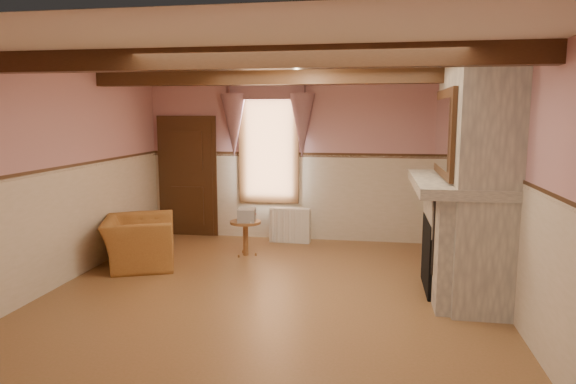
% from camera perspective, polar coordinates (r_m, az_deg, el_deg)
% --- Properties ---
extents(floor, '(5.50, 6.00, 0.01)m').
position_cam_1_polar(floor, '(6.39, -2.22, -11.48)').
color(floor, brown).
rests_on(floor, ground).
extents(ceiling, '(5.50, 6.00, 0.01)m').
position_cam_1_polar(ceiling, '(6.03, -2.37, 14.37)').
color(ceiling, silver).
rests_on(ceiling, wall_back).
extents(wall_back, '(5.50, 0.02, 2.80)m').
position_cam_1_polar(wall_back, '(8.99, 1.64, 3.53)').
color(wall_back, '#BE8388').
rests_on(wall_back, floor).
extents(wall_front, '(5.50, 0.02, 2.80)m').
position_cam_1_polar(wall_front, '(3.22, -13.36, -5.84)').
color(wall_front, '#BE8388').
rests_on(wall_front, floor).
extents(wall_left, '(0.02, 6.00, 2.80)m').
position_cam_1_polar(wall_left, '(7.14, -24.44, 1.45)').
color(wall_left, '#BE8388').
rests_on(wall_left, floor).
extents(wall_right, '(0.02, 6.00, 2.80)m').
position_cam_1_polar(wall_right, '(6.11, 23.82, 0.42)').
color(wall_right, '#BE8388').
rests_on(wall_right, floor).
extents(wainscot, '(5.50, 6.00, 1.50)m').
position_cam_1_polar(wainscot, '(6.17, -2.26, -4.93)').
color(wainscot, beige).
rests_on(wainscot, floor).
extents(chair_rail, '(5.50, 6.00, 0.08)m').
position_cam_1_polar(chair_rail, '(6.04, -2.30, 2.01)').
color(chair_rail, black).
rests_on(chair_rail, wainscot).
extents(firebox, '(0.20, 0.95, 0.90)m').
position_cam_1_polar(firebox, '(6.74, 15.85, -6.71)').
color(firebox, black).
rests_on(firebox, floor).
extents(armchair, '(1.31, 1.38, 0.72)m').
position_cam_1_polar(armchair, '(7.81, -16.20, -5.33)').
color(armchair, '#9E662D').
rests_on(armchair, floor).
extents(side_table, '(0.61, 0.61, 0.55)m').
position_cam_1_polar(side_table, '(8.10, -4.73, -5.14)').
color(side_table, brown).
rests_on(side_table, floor).
extents(book_stack, '(0.30, 0.35, 0.20)m').
position_cam_1_polar(book_stack, '(8.00, -4.61, -2.56)').
color(book_stack, '#B7AD8C').
rests_on(book_stack, side_table).
extents(radiator, '(0.71, 0.21, 0.60)m').
position_cam_1_polar(radiator, '(8.89, 0.23, -3.70)').
color(radiator, silver).
rests_on(radiator, floor).
extents(bowl, '(0.35, 0.35, 0.09)m').
position_cam_1_polar(bowl, '(6.50, 18.45, 1.71)').
color(bowl, brown).
rests_on(bowl, mantel).
extents(mantel_clock, '(0.14, 0.24, 0.20)m').
position_cam_1_polar(mantel_clock, '(7.38, 17.42, 2.97)').
color(mantel_clock, black).
rests_on(mantel_clock, mantel).
extents(oil_lamp, '(0.11, 0.11, 0.28)m').
position_cam_1_polar(oil_lamp, '(7.11, 17.73, 3.08)').
color(oil_lamp, gold).
rests_on(oil_lamp, mantel).
extents(candle_red, '(0.06, 0.06, 0.16)m').
position_cam_1_polar(candle_red, '(6.11, 19.02, 1.62)').
color(candle_red, '#B0152B').
rests_on(candle_red, mantel).
extents(jar_yellow, '(0.06, 0.06, 0.12)m').
position_cam_1_polar(jar_yellow, '(6.06, 19.09, 1.38)').
color(jar_yellow, gold).
rests_on(jar_yellow, mantel).
extents(fireplace, '(0.85, 2.00, 2.80)m').
position_cam_1_polar(fireplace, '(6.63, 19.84, 1.22)').
color(fireplace, gray).
rests_on(fireplace, floor).
extents(mantel, '(1.05, 2.05, 0.12)m').
position_cam_1_polar(mantel, '(6.60, 18.29, 0.92)').
color(mantel, gray).
rests_on(mantel, fireplace).
extents(overmantel_mirror, '(0.06, 1.44, 1.04)m').
position_cam_1_polar(overmantel_mirror, '(6.53, 16.93, 6.27)').
color(overmantel_mirror, silver).
rests_on(overmantel_mirror, fireplace).
extents(door, '(1.10, 0.10, 2.10)m').
position_cam_1_polar(door, '(9.49, -11.08, 1.51)').
color(door, black).
rests_on(door, floor).
extents(window, '(1.06, 0.08, 2.02)m').
position_cam_1_polar(window, '(9.05, -2.16, 5.14)').
color(window, white).
rests_on(window, wall_back).
extents(window_drapes, '(1.30, 0.14, 1.40)m').
position_cam_1_polar(window_drapes, '(8.94, -2.30, 8.95)').
color(window_drapes, gray).
rests_on(window_drapes, wall_back).
extents(ceiling_beam_front, '(5.50, 0.18, 0.20)m').
position_cam_1_polar(ceiling_beam_front, '(4.86, -5.39, 14.56)').
color(ceiling_beam_front, black).
rests_on(ceiling_beam_front, ceiling).
extents(ceiling_beam_back, '(5.50, 0.18, 0.20)m').
position_cam_1_polar(ceiling_beam_back, '(7.20, -0.34, 12.64)').
color(ceiling_beam_back, black).
rests_on(ceiling_beam_back, ceiling).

